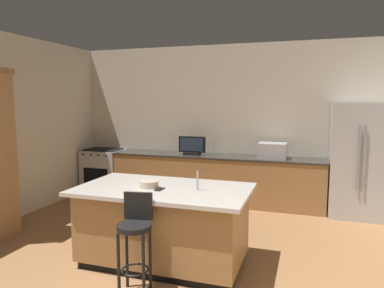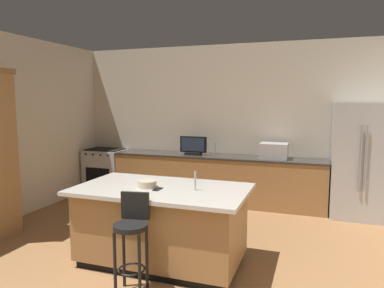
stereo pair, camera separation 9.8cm
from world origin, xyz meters
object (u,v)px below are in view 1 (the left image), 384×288
kitchen_island (164,224)px  cell_phone (160,189)px  tv_monitor (192,146)px  fruit_bowl (149,184)px  range_oven (104,171)px  bar_stool_center (135,234)px  microwave (272,151)px  refrigerator (357,160)px

kitchen_island → cell_phone: bearing=-90.1°
tv_monitor → kitchen_island: bearing=-79.1°
kitchen_island → fruit_bowl: fruit_bowl is taller
range_oven → fruit_bowl: size_ratio=4.21×
kitchen_island → range_oven: bearing=132.9°
bar_stool_center → microwave: bearing=63.6°
tv_monitor → bar_stool_center: tv_monitor is taller
range_oven → cell_phone: bearing=-48.2°
kitchen_island → tv_monitor: 2.70m
fruit_bowl → cell_phone: size_ratio=1.44×
kitchen_island → tv_monitor: tv_monitor is taller
kitchen_island → bar_stool_center: bearing=-90.5°
microwave → bar_stool_center: microwave is taller
kitchen_island → cell_phone: size_ratio=13.33×
kitchen_island → cell_phone: cell_phone is taller
refrigerator → microwave: 1.38m
refrigerator → bar_stool_center: 4.07m
refrigerator → range_oven: refrigerator is taller
refrigerator → cell_phone: bearing=-131.1°
kitchen_island → cell_phone: (-0.00, -0.11, 0.45)m
refrigerator → fruit_bowl: size_ratio=8.66×
fruit_bowl → cell_phone: 0.17m
fruit_bowl → cell_phone: fruit_bowl is taller
refrigerator → microwave: size_ratio=3.90×
kitchen_island → refrigerator: 3.53m
range_oven → refrigerator: bearing=-0.6°
bar_stool_center → fruit_bowl: 0.76m
range_oven → kitchen_island: bearing=-47.1°
kitchen_island → refrigerator: refrigerator is taller
bar_stool_center → fruit_bowl: bar_stool_center is taller
range_oven → microwave: size_ratio=1.90×
microwave → cell_phone: bearing=-109.7°
microwave → tv_monitor: 1.48m
range_oven → bar_stool_center: bar_stool_center is taller
refrigerator → cell_phone: refrigerator is taller
kitchen_island → tv_monitor: bearing=100.9°
range_oven → bar_stool_center: 4.16m
tv_monitor → cell_phone: 2.75m
bar_stool_center → cell_phone: 0.68m
cell_phone → microwave: bearing=72.6°
range_oven → bar_stool_center: size_ratio=0.91×
range_oven → tv_monitor: size_ratio=1.77×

